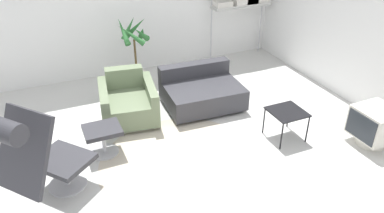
{
  "coord_description": "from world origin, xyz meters",
  "views": [
    {
      "loc": [
        -1.47,
        -3.62,
        3.01
      ],
      "look_at": [
        0.24,
        0.28,
        0.55
      ],
      "focal_mm": 35.0,
      "sensor_mm": 36.0,
      "label": 1
    }
  ],
  "objects_px": {
    "crt_television": "(375,125)",
    "potted_plant": "(135,56)",
    "couch_low": "(201,92)",
    "side_table": "(287,114)",
    "lounge_chair": "(31,149)",
    "ottoman": "(103,135)",
    "armchair_red": "(128,103)"
  },
  "relations": [
    {
      "from": "crt_television",
      "to": "potted_plant",
      "type": "distance_m",
      "value": 3.88
    },
    {
      "from": "couch_low",
      "to": "crt_television",
      "type": "distance_m",
      "value": 2.53
    },
    {
      "from": "side_table",
      "to": "potted_plant",
      "type": "distance_m",
      "value": 2.82
    },
    {
      "from": "lounge_chair",
      "to": "potted_plant",
      "type": "relative_size",
      "value": 1.05
    },
    {
      "from": "lounge_chair",
      "to": "ottoman",
      "type": "height_order",
      "value": "lounge_chair"
    },
    {
      "from": "couch_low",
      "to": "crt_television",
      "type": "height_order",
      "value": "couch_low"
    },
    {
      "from": "lounge_chair",
      "to": "side_table",
      "type": "relative_size",
      "value": 2.75
    },
    {
      "from": "armchair_red",
      "to": "couch_low",
      "type": "height_order",
      "value": "armchair_red"
    },
    {
      "from": "armchair_red",
      "to": "couch_low",
      "type": "relative_size",
      "value": 0.82
    },
    {
      "from": "armchair_red",
      "to": "side_table",
      "type": "relative_size",
      "value": 2.17
    },
    {
      "from": "ottoman",
      "to": "couch_low",
      "type": "bearing_deg",
      "value": 21.0
    },
    {
      "from": "crt_television",
      "to": "potted_plant",
      "type": "bearing_deg",
      "value": 37.77
    },
    {
      "from": "ottoman",
      "to": "side_table",
      "type": "bearing_deg",
      "value": -15.3
    },
    {
      "from": "ottoman",
      "to": "armchair_red",
      "type": "distance_m",
      "value": 0.89
    },
    {
      "from": "potted_plant",
      "to": "couch_low",
      "type": "bearing_deg",
      "value": -57.11
    },
    {
      "from": "lounge_chair",
      "to": "side_table",
      "type": "distance_m",
      "value": 3.22
    },
    {
      "from": "lounge_chair",
      "to": "crt_television",
      "type": "height_order",
      "value": "lounge_chair"
    },
    {
      "from": "couch_low",
      "to": "crt_television",
      "type": "relative_size",
      "value": 2.27
    },
    {
      "from": "lounge_chair",
      "to": "couch_low",
      "type": "distance_m",
      "value": 2.9
    },
    {
      "from": "couch_low",
      "to": "side_table",
      "type": "bearing_deg",
      "value": 120.35
    },
    {
      "from": "couch_low",
      "to": "potted_plant",
      "type": "bearing_deg",
      "value": -54.08
    },
    {
      "from": "armchair_red",
      "to": "crt_television",
      "type": "height_order",
      "value": "armchair_red"
    },
    {
      "from": "armchair_red",
      "to": "potted_plant",
      "type": "xyz_separation_m",
      "value": [
        0.44,
        1.07,
        0.27
      ]
    },
    {
      "from": "side_table",
      "to": "crt_television",
      "type": "height_order",
      "value": "crt_television"
    },
    {
      "from": "couch_low",
      "to": "side_table",
      "type": "relative_size",
      "value": 2.65
    },
    {
      "from": "lounge_chair",
      "to": "side_table",
      "type": "bearing_deg",
      "value": 50.68
    },
    {
      "from": "lounge_chair",
      "to": "ottoman",
      "type": "relative_size",
      "value": 2.72
    },
    {
      "from": "ottoman",
      "to": "couch_low",
      "type": "height_order",
      "value": "couch_low"
    },
    {
      "from": "crt_television",
      "to": "armchair_red",
      "type": "bearing_deg",
      "value": 54.74
    },
    {
      "from": "lounge_chair",
      "to": "crt_television",
      "type": "xyz_separation_m",
      "value": [
        4.19,
        -0.57,
        -0.46
      ]
    },
    {
      "from": "couch_low",
      "to": "side_table",
      "type": "height_order",
      "value": "couch_low"
    },
    {
      "from": "side_table",
      "to": "crt_television",
      "type": "relative_size",
      "value": 0.86
    }
  ]
}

